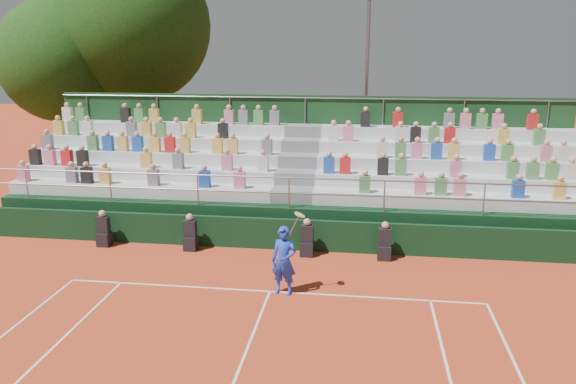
# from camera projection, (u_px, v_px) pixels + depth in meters

# --- Properties ---
(ground) EXTENTS (90.00, 90.00, 0.00)m
(ground) POSITION_uv_depth(u_px,v_px,m) (270.00, 292.00, 14.69)
(ground) COLOR #C54220
(ground) RESTS_ON ground
(courtside_wall) EXTENTS (20.00, 0.15, 1.00)m
(courtside_wall) POSITION_uv_depth(u_px,v_px,m) (287.00, 234.00, 17.64)
(courtside_wall) COLOR black
(courtside_wall) RESTS_ON ground
(line_officials) EXTENTS (9.29, 0.40, 1.19)m
(line_officials) POSITION_uv_depth(u_px,v_px,m) (244.00, 238.00, 17.38)
(line_officials) COLOR black
(line_officials) RESTS_ON ground
(grandstand) EXTENTS (20.00, 5.20, 4.40)m
(grandstand) POSITION_uv_depth(u_px,v_px,m) (299.00, 191.00, 20.60)
(grandstand) COLOR black
(grandstand) RESTS_ON ground
(tennis_player) EXTENTS (0.90, 0.56, 2.22)m
(tennis_player) POSITION_uv_depth(u_px,v_px,m) (284.00, 261.00, 14.37)
(tennis_player) COLOR blue
(tennis_player) RESTS_ON ground
(tree_west) EXTENTS (5.90, 5.90, 8.54)m
(tree_west) POSITION_uv_depth(u_px,v_px,m) (61.00, 61.00, 26.83)
(tree_west) COLOR #341D12
(tree_west) RESTS_ON ground
(tree_east) EXTENTS (7.57, 7.57, 11.02)m
(tree_east) POSITION_uv_depth(u_px,v_px,m) (132.00, 26.00, 27.30)
(tree_east) COLOR #341D12
(tree_east) RESTS_ON ground
(floodlight_mast) EXTENTS (0.60, 0.25, 8.61)m
(floodlight_mast) POSITION_uv_depth(u_px,v_px,m) (367.00, 75.00, 24.93)
(floodlight_mast) COLOR gray
(floodlight_mast) RESTS_ON ground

